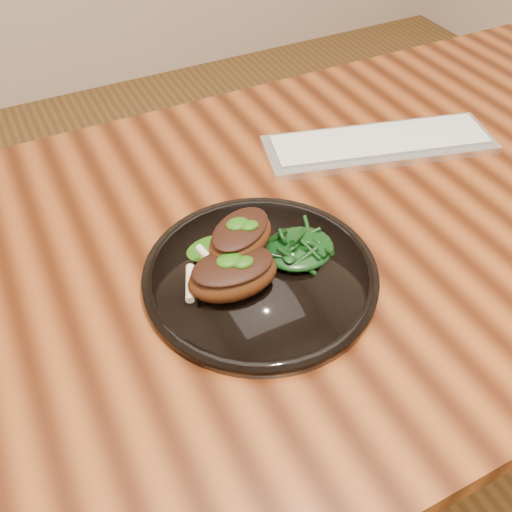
# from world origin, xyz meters

# --- Properties ---
(desk) EXTENTS (1.60, 0.80, 0.75)m
(desk) POSITION_xyz_m (0.00, 0.00, 0.67)
(desk) COLOR #391507
(desk) RESTS_ON ground
(plate) EXTENTS (0.30, 0.30, 0.02)m
(plate) POSITION_xyz_m (-0.10, -0.07, 0.76)
(plate) COLOR black
(plate) RESTS_ON desk
(lamb_chop_front) EXTENTS (0.12, 0.09, 0.05)m
(lamb_chop_front) POSITION_xyz_m (-0.14, -0.08, 0.79)
(lamb_chop_front) COLOR #49230E
(lamb_chop_front) RESTS_ON plate
(lamb_chop_back) EXTENTS (0.12, 0.11, 0.05)m
(lamb_chop_back) POSITION_xyz_m (-0.11, -0.04, 0.81)
(lamb_chop_back) COLOR #49230E
(lamb_chop_back) RESTS_ON plate
(herb_smear) EXTENTS (0.07, 0.05, 0.00)m
(herb_smear) POSITION_xyz_m (-0.14, -0.00, 0.77)
(herb_smear) COLOR #123F06
(herb_smear) RESTS_ON plate
(greens_heap) EXTENTS (0.09, 0.09, 0.04)m
(greens_heap) POSITION_xyz_m (-0.04, -0.06, 0.78)
(greens_heap) COLOR black
(greens_heap) RESTS_ON plate
(keyboard) EXTENTS (0.40, 0.21, 0.02)m
(keyboard) POSITION_xyz_m (0.22, 0.11, 0.76)
(keyboard) COLOR silver
(keyboard) RESTS_ON desk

